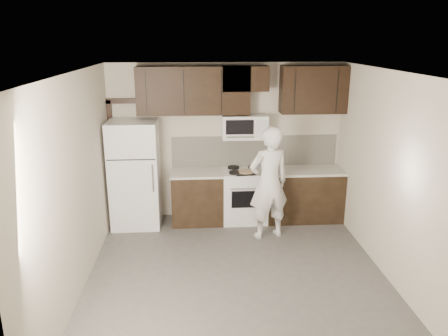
{
  "coord_description": "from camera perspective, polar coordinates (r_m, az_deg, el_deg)",
  "views": [
    {
      "loc": [
        -0.52,
        -5.15,
        3.1
      ],
      "look_at": [
        -0.12,
        0.9,
        1.28
      ],
      "focal_mm": 35.0,
      "sensor_mm": 36.0,
      "label": 1
    }
  ],
  "objects": [
    {
      "name": "ceiling",
      "position": [
        5.19,
        2.05,
        12.31
      ],
      "size": [
        4.5,
        4.5,
        0.0
      ],
      "primitive_type": "plane",
      "rotation": [
        3.14,
        0.0,
        0.0
      ],
      "color": "white",
      "rests_on": "back_wall"
    },
    {
      "name": "door_trim",
      "position": [
        7.72,
        -14.1,
        2.35
      ],
      "size": [
        0.5,
        0.08,
        2.12
      ],
      "color": "black",
      "rests_on": "floor"
    },
    {
      "name": "stove",
      "position": [
        7.61,
        2.67,
        -3.58
      ],
      "size": [
        0.76,
        0.66,
        0.94
      ],
      "color": "white",
      "rests_on": "floor"
    },
    {
      "name": "microwave",
      "position": [
        7.4,
        2.7,
        5.42
      ],
      "size": [
        0.76,
        0.42,
        0.4
      ],
      "color": "white",
      "rests_on": "upper_cabinets"
    },
    {
      "name": "upper_cabinets",
      "position": [
        7.31,
        2.02,
        10.31
      ],
      "size": [
        3.48,
        0.35,
        0.78
      ],
      "color": "black",
      "rests_on": "back_wall"
    },
    {
      "name": "back_wall",
      "position": [
        7.62,
        0.26,
        3.47
      ],
      "size": [
        4.0,
        0.0,
        4.0
      ],
      "primitive_type": "plane",
      "rotation": [
        1.57,
        0.0,
        0.0
      ],
      "color": "beige",
      "rests_on": "ground"
    },
    {
      "name": "person",
      "position": [
        6.87,
        5.86,
        -1.99
      ],
      "size": [
        0.76,
        0.6,
        1.81
      ],
      "primitive_type": "imported",
      "rotation": [
        0.0,
        0.0,
        3.43
      ],
      "color": "white",
      "rests_on": "floor"
    },
    {
      "name": "baking_tray",
      "position": [
        7.31,
        2.94,
        -0.62
      ],
      "size": [
        0.42,
        0.34,
        0.02
      ],
      "primitive_type": "cube",
      "rotation": [
        0.0,
        0.0,
        0.13
      ],
      "color": "black",
      "rests_on": "counter_run"
    },
    {
      "name": "refrigerator",
      "position": [
        7.45,
        -11.53,
        -0.79
      ],
      "size": [
        0.8,
        0.76,
        1.8
      ],
      "color": "white",
      "rests_on": "floor"
    },
    {
      "name": "floor",
      "position": [
        6.03,
        1.78,
        -14.19
      ],
      "size": [
        4.5,
        4.5,
        0.0
      ],
      "primitive_type": "plane",
      "color": "#4D4A48",
      "rests_on": "ground"
    },
    {
      "name": "saucepan",
      "position": [
        7.33,
        4.27,
        -0.14
      ],
      "size": [
        0.3,
        0.18,
        0.17
      ],
      "color": "silver",
      "rests_on": "stove"
    },
    {
      "name": "counter_run",
      "position": [
        7.65,
        4.93,
        -3.55
      ],
      "size": [
        2.95,
        0.64,
        0.91
      ],
      "color": "black",
      "rests_on": "floor"
    },
    {
      "name": "pizza",
      "position": [
        7.31,
        2.94,
        -0.47
      ],
      "size": [
        0.29,
        0.29,
        0.02
      ],
      "primitive_type": "cylinder",
      "rotation": [
        0.0,
        0.0,
        0.13
      ],
      "color": "tan",
      "rests_on": "baking_tray"
    },
    {
      "name": "backsplash",
      "position": [
        7.7,
        3.98,
        2.26
      ],
      "size": [
        2.9,
        0.02,
        0.54
      ],
      "primitive_type": "cube",
      "color": "beige",
      "rests_on": "counter_run"
    }
  ]
}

